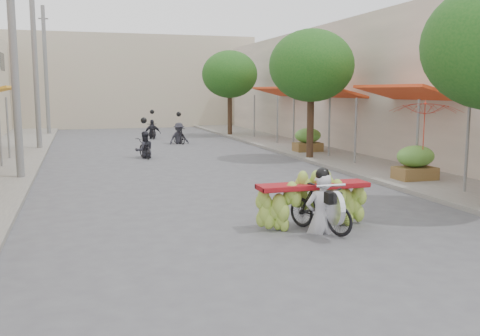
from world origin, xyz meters
name	(u,v)px	position (x,y,z in m)	size (l,w,h in m)	color
ground	(372,307)	(0.00, 0.00, 0.00)	(120.00, 120.00, 0.00)	#535357
sidewalk_right	(334,154)	(7.00, 15.00, 0.06)	(4.00, 60.00, 0.12)	gray
shophouse_row_right	(450,86)	(11.99, 14.00, 3.00)	(9.77, 40.00, 6.00)	#C1B0A0
far_building	(124,82)	(0.00, 38.00, 3.50)	(20.00, 6.00, 7.00)	#BFB197
utility_pole_mid	(13,50)	(-5.40, 12.00, 4.03)	(0.60, 0.24, 8.00)	slate
utility_pole_far	(35,64)	(-5.40, 21.00, 4.03)	(0.60, 0.24, 8.00)	slate
utility_pole_back	(46,71)	(-5.40, 30.00, 4.03)	(0.60, 0.24, 8.00)	slate
street_tree_mid	(311,66)	(5.40, 14.00, 3.78)	(3.40, 3.40, 5.25)	#3A2719
street_tree_far	(230,75)	(5.40, 26.00, 3.78)	(3.40, 3.40, 5.25)	#3A2719
produce_crate_mid	(415,160)	(6.20, 8.00, 0.71)	(1.20, 0.88, 1.16)	brown
produce_crate_far	(308,138)	(6.20, 16.00, 0.71)	(1.20, 0.88, 1.16)	brown
banana_motorbike	(318,194)	(0.97, 3.77, 0.74)	(2.34, 1.83, 2.23)	black
market_umbrella	(426,100)	(6.22, 7.65, 2.55)	(2.59, 2.59, 1.90)	#AC2716
pedestrian	(303,133)	(6.23, 16.63, 0.90)	(0.80, 0.51, 1.56)	white
bg_motorbike_a	(144,140)	(-0.98, 16.62, 0.78)	(0.85, 1.50, 1.95)	black
bg_motorbike_b	(179,127)	(1.50, 22.13, 0.88)	(1.16, 1.57, 1.95)	black
bg_motorbike_c	(152,125)	(0.57, 25.66, 0.81)	(0.99, 1.55, 1.95)	black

